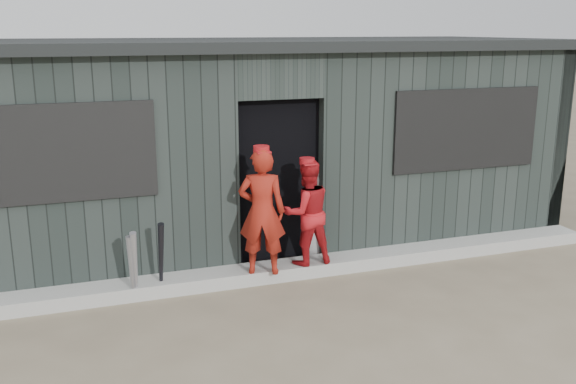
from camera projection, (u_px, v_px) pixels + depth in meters
name	position (u px, v px, depth m)	size (l,w,h in m)	color
ground	(354.00, 348.00, 5.70)	(80.00, 80.00, 0.00)	#6B5E4A
curb	(287.00, 270.00, 7.35)	(8.00, 0.36, 0.15)	#9B9B96
bat_left	(135.00, 266.00, 6.54)	(0.07, 0.07, 0.82)	#9A99A2
bat_mid	(132.00, 269.00, 6.53)	(0.07, 0.07, 0.76)	gray
bat_right	(161.00, 259.00, 6.71)	(0.07, 0.07, 0.84)	black
player_red_left	(262.00, 212.00, 6.89)	(0.51, 0.33, 1.39)	maroon
player_red_right	(307.00, 212.00, 7.21)	(0.58, 0.45, 1.20)	#B4161B
player_grey_back	(317.00, 215.00, 7.79)	(0.55, 0.36, 1.12)	#A8A8A8
dugout	(246.00, 141.00, 8.59)	(8.30, 3.30, 2.62)	black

